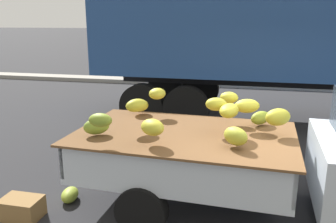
{
  "coord_description": "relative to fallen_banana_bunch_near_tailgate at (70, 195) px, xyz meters",
  "views": [
    {
      "loc": [
        -0.74,
        -4.47,
        2.55
      ],
      "look_at": [
        -1.77,
        0.05,
        1.33
      ],
      "focal_mm": 37.21,
      "sensor_mm": 36.0,
      "label": 1
    }
  ],
  "objects": [
    {
      "name": "produce_crate",
      "position": [
        -0.4,
        -0.55,
        0.04
      ],
      "size": [
        0.52,
        0.36,
        0.28
      ],
      "primitive_type": "cube",
      "rotation": [
        0.0,
        0.0,
        0.0
      ],
      "color": "olive",
      "rests_on": "ground"
    },
    {
      "name": "curb_strip",
      "position": [
        3.15,
        9.75,
        -0.01
      ],
      "size": [
        80.0,
        0.8,
        0.16
      ],
      "primitive_type": "cube",
      "color": "gray",
      "rests_on": "ground"
    },
    {
      "name": "ground",
      "position": [
        3.15,
        0.32,
        -0.09
      ],
      "size": [
        220.0,
        220.0,
        0.0
      ],
      "primitive_type": "plane",
      "color": "#28282B"
    },
    {
      "name": "fallen_banana_bunch_near_tailgate",
      "position": [
        0.0,
        0.0,
        0.0
      ],
      "size": [
        0.31,
        0.42,
        0.19
      ],
      "primitive_type": "ellipsoid",
      "rotation": [
        0.0,
        0.0,
        4.94
      ],
      "color": "#91A531",
      "rests_on": "ground"
    }
  ]
}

